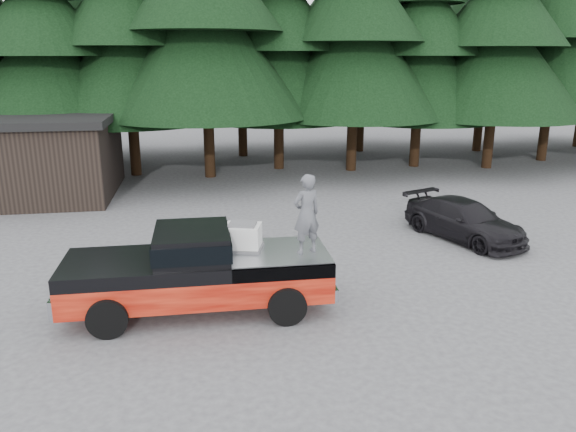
{
  "coord_description": "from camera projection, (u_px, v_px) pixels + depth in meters",
  "views": [
    {
      "loc": [
        -1.45,
        -11.81,
        5.59
      ],
      "look_at": [
        0.42,
        0.0,
        2.13
      ],
      "focal_mm": 35.0,
      "sensor_mm": 36.0,
      "label": 1
    }
  ],
  "objects": [
    {
      "name": "pickup_truck",
      "position": [
        199.0,
        283.0,
        12.56
      ],
      "size": [
        6.0,
        2.04,
        1.33
      ],
      "primitive_type": null,
      "color": "red",
      "rests_on": "ground"
    },
    {
      "name": "parked_car",
      "position": [
        464.0,
        220.0,
        17.5
      ],
      "size": [
        3.15,
        4.52,
        1.21
      ],
      "primitive_type": "imported",
      "rotation": [
        0.0,
        0.0,
        0.39
      ],
      "color": "black",
      "rests_on": "ground"
    },
    {
      "name": "treeline",
      "position": [
        232.0,
        8.0,
        27.21
      ],
      "size": [
        60.15,
        16.05,
        17.5
      ],
      "color": "black",
      "rests_on": "ground"
    },
    {
      "name": "truck_cab",
      "position": [
        192.0,
        242.0,
        12.27
      ],
      "size": [
        1.66,
        1.9,
        0.59
      ],
      "primitive_type": "cube",
      "color": "black",
      "rests_on": "pickup_truck"
    },
    {
      "name": "ground",
      "position": [
        270.0,
        305.0,
        12.97
      ],
      "size": [
        120.0,
        120.0,
        0.0
      ],
      "primitive_type": "plane",
      "color": "#454548",
      "rests_on": "ground"
    },
    {
      "name": "man_on_bed",
      "position": [
        306.0,
        214.0,
        12.27
      ],
      "size": [
        0.76,
        0.62,
        1.79
      ],
      "primitive_type": "imported",
      "rotation": [
        0.0,
        0.0,
        3.48
      ],
      "color": "#525459",
      "rests_on": "pickup_truck"
    },
    {
      "name": "utility_building",
      "position": [
        10.0,
        156.0,
        22.54
      ],
      "size": [
        8.4,
        6.4,
        3.3
      ],
      "color": "black",
      "rests_on": "ground"
    },
    {
      "name": "air_compressor",
      "position": [
        243.0,
        237.0,
        12.68
      ],
      "size": [
        0.93,
        0.84,
        0.54
      ],
      "primitive_type": "cube",
      "rotation": [
        0.0,
        0.0,
        -0.26
      ],
      "color": "silver",
      "rests_on": "pickup_truck"
    }
  ]
}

